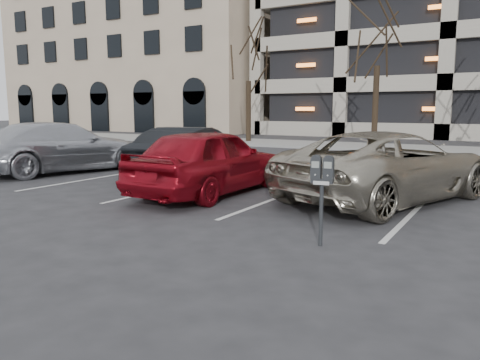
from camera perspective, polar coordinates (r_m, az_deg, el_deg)
name	(u,v)px	position (r m, az deg, el deg)	size (l,w,h in m)	color
ground	(299,227)	(7.69, 7.18, -5.71)	(140.00, 140.00, 0.00)	#28282B
sidewalk	(440,150)	(23.11, 23.19, 3.40)	(80.00, 4.00, 0.12)	gray
stall_lines	(282,196)	(10.30, 5.12, -1.97)	(16.90, 5.20, 0.00)	silver
office_building	(159,51)	(48.37, -9.82, 15.18)	(26.00, 16.20, 15.00)	tan
tree_a	(249,42)	(26.50, 1.06, 16.45)	(3.34, 3.34, 7.60)	black
tree_b	(379,13)	(24.01, 16.62, 18.88)	(3.83, 3.83, 8.71)	black
parking_meter	(322,178)	(6.51, 9.97, 0.21)	(0.33, 0.17, 1.25)	black
suv_silver	(388,166)	(10.17, 17.59, 1.62)	(4.08, 5.73, 1.46)	#B3AB98
car_red	(210,161)	(10.48, -3.63, 2.35)	(1.77, 4.41, 1.50)	maroon
car_dark	(192,152)	(13.13, -5.89, 3.39)	(1.49, 4.26, 1.40)	black
car_silver	(62,147)	(15.14, -20.86, 3.77)	(2.12, 5.22, 1.52)	#B9BBC2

